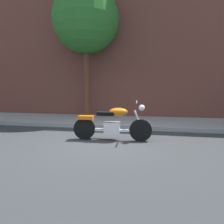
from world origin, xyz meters
name	(u,v)px	position (x,y,z in m)	size (l,w,h in m)	color
ground_plane	(101,142)	(0.00, 0.00, 0.00)	(60.00, 60.00, 0.00)	#303335
sidewalk	(117,122)	(0.00, 2.92, 0.07)	(22.69, 2.46, 0.14)	gray
building_facade	(123,14)	(0.00, 4.40, 4.79)	(22.69, 0.50, 9.58)	brown
motorcycle	(112,124)	(0.25, 0.29, 0.47)	(2.23, 0.70, 1.12)	black
street_tree	(86,20)	(-1.46, 3.42, 4.31)	(2.84, 2.84, 5.75)	brown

